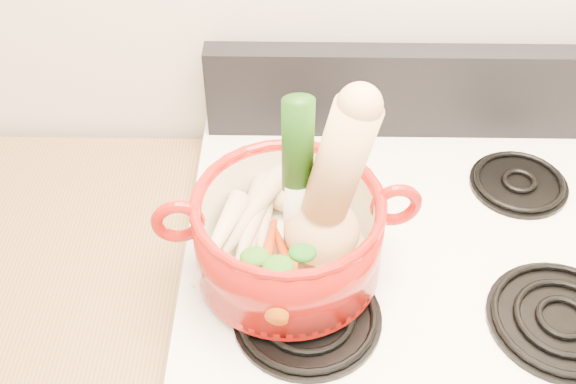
{
  "coord_description": "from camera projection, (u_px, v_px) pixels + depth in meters",
  "views": [
    {
      "loc": [
        -0.21,
        0.59,
        1.83
      ],
      "look_at": [
        -0.22,
        1.31,
        1.15
      ],
      "focal_mm": 45.0,
      "sensor_mm": 36.0,
      "label": 1
    }
  ],
  "objects": [
    {
      "name": "cooktop",
      "position": [
        420.0,
        248.0,
        1.21
      ],
      "size": [
        0.78,
        0.67,
        0.03
      ],
      "primitive_type": "cube",
      "color": "white",
      "rests_on": "stove_body"
    },
    {
      "name": "control_backsplash",
      "position": [
        409.0,
        92.0,
        1.35
      ],
      "size": [
        0.76,
        0.05,
        0.18
      ],
      "primitive_type": "cube",
      "color": "black",
      "rests_on": "cooktop"
    },
    {
      "name": "burner_front_left",
      "position": [
        307.0,
        315.0,
        1.08
      ],
      "size": [
        0.22,
        0.22,
        0.02
      ],
      "primitive_type": "cylinder",
      "color": "black",
      "rests_on": "cooktop"
    },
    {
      "name": "burner_front_right",
      "position": [
        563.0,
        319.0,
        1.07
      ],
      "size": [
        0.22,
        0.22,
        0.02
      ],
      "primitive_type": "cylinder",
      "color": "black",
      "rests_on": "cooktop"
    },
    {
      "name": "burner_back_left",
      "position": [
        307.0,
        180.0,
        1.29
      ],
      "size": [
        0.17,
        0.17,
        0.02
      ],
      "primitive_type": "cylinder",
      "color": "black",
      "rests_on": "cooktop"
    },
    {
      "name": "burner_back_right",
      "position": [
        519.0,
        182.0,
        1.29
      ],
      "size": [
        0.17,
        0.17,
        0.02
      ],
      "primitive_type": "cylinder",
      "color": "black",
      "rests_on": "cooktop"
    },
    {
      "name": "dutch_oven",
      "position": [
        288.0,
        235.0,
        1.09
      ],
      "size": [
        0.32,
        0.32,
        0.14
      ],
      "primitive_type": "cylinder",
      "rotation": [
        0.0,
        0.0,
        0.12
      ],
      "color": "#960F0A",
      "rests_on": "burner_front_left"
    },
    {
      "name": "pot_handle_left",
      "position": [
        178.0,
        222.0,
        1.04
      ],
      "size": [
        0.08,
        0.03,
        0.08
      ],
      "primitive_type": "torus",
      "rotation": [
        1.57,
        0.0,
        0.12
      ],
      "color": "#960F0A",
      "rests_on": "dutch_oven"
    },
    {
      "name": "pot_handle_right",
      "position": [
        396.0,
        205.0,
        1.07
      ],
      "size": [
        0.08,
        0.03,
        0.08
      ],
      "primitive_type": "torus",
      "rotation": [
        1.57,
        0.0,
        0.12
      ],
      "color": "#960F0A",
      "rests_on": "dutch_oven"
    },
    {
      "name": "squash",
      "position": [
        324.0,
        186.0,
        1.02
      ],
      "size": [
        0.18,
        0.13,
        0.31
      ],
      "primitive_type": null,
      "rotation": [
        0.0,
        0.21,
        0.05
      ],
      "color": "tan",
      "rests_on": "dutch_oven"
    },
    {
      "name": "leek",
      "position": [
        297.0,
        175.0,
        1.03
      ],
      "size": [
        0.05,
        0.06,
        0.29
      ],
      "primitive_type": "cylinder",
      "rotation": [
        0.02,
        0.0,
        0.09
      ],
      "color": "silver",
      "rests_on": "dutch_oven"
    },
    {
      "name": "ginger",
      "position": [
        293.0,
        197.0,
        1.18
      ],
      "size": [
        0.09,
        0.07,
        0.04
      ],
      "primitive_type": "ellipsoid",
      "rotation": [
        0.0,
        0.0,
        0.2
      ],
      "color": "tan",
      "rests_on": "dutch_oven"
    },
    {
      "name": "parsnip_0",
      "position": [
        263.0,
        225.0,
        1.13
      ],
      "size": [
        0.04,
        0.2,
        0.06
      ],
      "primitive_type": "cone",
      "rotation": [
        1.66,
        0.0,
        -0.02
      ],
      "color": "beige",
      "rests_on": "dutch_oven"
    },
    {
      "name": "parsnip_1",
      "position": [
        253.0,
        226.0,
        1.12
      ],
      "size": [
        0.07,
        0.21,
        0.06
      ],
      "primitive_type": "cone",
      "rotation": [
        1.66,
        0.0,
        -0.11
      ],
      "color": "beige",
      "rests_on": "dutch_oven"
    },
    {
      "name": "parsnip_2",
      "position": [
        250.0,
        227.0,
        1.11
      ],
      "size": [
        0.08,
        0.21,
        0.06
      ],
      "primitive_type": "cone",
      "rotation": [
        1.66,
        0.0,
        -0.21
      ],
      "color": "beige",
      "rests_on": "dutch_oven"
    },
    {
      "name": "parsnip_3",
      "position": [
        218.0,
        238.0,
        1.09
      ],
      "size": [
        0.1,
        0.18,
        0.05
      ],
      "primitive_type": "cone",
      "rotation": [
        1.66,
        0.0,
        -0.35
      ],
      "color": "beige",
      "rests_on": "dutch_oven"
    },
    {
      "name": "parsnip_4",
      "position": [
        255.0,
        207.0,
        1.12
      ],
      "size": [
        0.14,
        0.22,
        0.06
      ],
      "primitive_type": "cone",
      "rotation": [
        1.66,
        0.0,
        -0.47
      ],
      "color": "beige",
      "rests_on": "dutch_oven"
    },
    {
      "name": "carrot_0",
      "position": [
        286.0,
        259.0,
        1.08
      ],
      "size": [
        0.08,
        0.15,
        0.04
      ],
      "primitive_type": "cone",
      "rotation": [
        1.66,
        0.0,
        0.32
      ],
      "color": "#C74209",
      "rests_on": "dutch_oven"
    },
    {
      "name": "carrot_1",
      "position": [
        266.0,
        259.0,
        1.08
      ],
      "size": [
        0.05,
        0.15,
        0.04
      ],
      "primitive_type": "cone",
      "rotation": [
        1.66,
        0.0,
        -0.14
      ],
      "color": "#BA3309",
      "rests_on": "dutch_oven"
    },
    {
      "name": "carrot_2",
      "position": [
        290.0,
        270.0,
        1.05
      ],
      "size": [
        0.07,
        0.18,
        0.05
      ],
      "primitive_type": "cone",
      "rotation": [
        1.66,
        0.0,
        -0.2
      ],
      "color": "orange",
      "rests_on": "dutch_oven"
    }
  ]
}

